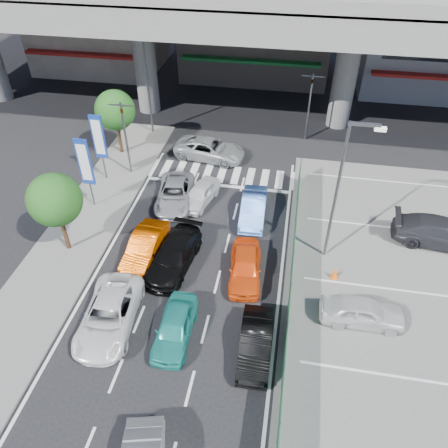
% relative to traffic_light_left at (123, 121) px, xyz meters
% --- Properties ---
extents(ground, '(120.00, 120.00, 0.00)m').
position_rel_traffic_light_left_xyz_m(ground, '(6.20, -12.00, -3.94)').
color(ground, black).
rests_on(ground, ground).
extents(parking_lot, '(12.00, 28.00, 0.06)m').
position_rel_traffic_light_left_xyz_m(parking_lot, '(17.20, -10.00, -3.91)').
color(parking_lot, '#5A5A58').
rests_on(parking_lot, ground).
extents(sidewalk_left, '(4.00, 30.00, 0.12)m').
position_rel_traffic_light_left_xyz_m(sidewalk_left, '(-0.80, -8.00, -3.88)').
color(sidewalk_left, '#5A5A58').
rests_on(sidewalk_left, ground).
extents(fence_run, '(0.16, 22.00, 1.80)m').
position_rel_traffic_light_left_xyz_m(fence_run, '(11.50, -11.00, -3.04)').
color(fence_run, '#1E5831').
rests_on(fence_run, ground).
extents(expressway, '(64.00, 14.00, 10.75)m').
position_rel_traffic_light_left_xyz_m(expressway, '(6.20, 10.00, 4.83)').
color(expressway, slate).
rests_on(expressway, ground).
extents(building_east, '(12.00, 10.90, 12.00)m').
position_rel_traffic_light_left_xyz_m(building_east, '(22.20, 19.97, 2.06)').
color(building_east, gray).
rests_on(building_east, ground).
extents(traffic_light_left, '(1.60, 1.24, 5.20)m').
position_rel_traffic_light_left_xyz_m(traffic_light_left, '(0.00, 0.00, 0.00)').
color(traffic_light_left, '#595B60').
rests_on(traffic_light_left, ground).
extents(traffic_light_right, '(1.60, 1.24, 5.20)m').
position_rel_traffic_light_left_xyz_m(traffic_light_right, '(11.70, 7.00, 0.00)').
color(traffic_light_right, '#595B60').
rests_on(traffic_light_right, ground).
extents(street_lamp_right, '(1.65, 0.22, 8.00)m').
position_rel_traffic_light_left_xyz_m(street_lamp_right, '(13.37, -6.00, 0.83)').
color(street_lamp_right, '#595B60').
rests_on(street_lamp_right, ground).
extents(street_lamp_left, '(1.65, 0.22, 8.00)m').
position_rel_traffic_light_left_xyz_m(street_lamp_left, '(-0.13, 6.00, 0.83)').
color(street_lamp_left, '#595B60').
rests_on(street_lamp_left, ground).
extents(signboard_near, '(0.80, 0.14, 4.70)m').
position_rel_traffic_light_left_xyz_m(signboard_near, '(-1.00, -4.01, -0.87)').
color(signboard_near, '#595B60').
rests_on(signboard_near, ground).
extents(signboard_far, '(0.80, 0.14, 4.70)m').
position_rel_traffic_light_left_xyz_m(signboard_far, '(-1.40, -1.01, -0.87)').
color(signboard_far, '#595B60').
rests_on(signboard_far, ground).
extents(tree_near, '(2.80, 2.80, 4.80)m').
position_rel_traffic_light_left_xyz_m(tree_near, '(-0.80, -8.00, -0.55)').
color(tree_near, '#382314').
rests_on(tree_near, ground).
extents(tree_far, '(2.80, 2.80, 4.80)m').
position_rel_traffic_light_left_xyz_m(tree_far, '(-1.60, 2.50, -0.55)').
color(tree_far, '#382314').
rests_on(tree_far, ground).
extents(sedan_white_mid_left, '(2.70, 5.14, 1.38)m').
position_rel_traffic_light_left_xyz_m(sedan_white_mid_left, '(3.43, -12.52, -3.25)').
color(sedan_white_mid_left, white).
rests_on(sedan_white_mid_left, ground).
extents(taxi_teal_mid, '(1.57, 3.84, 1.31)m').
position_rel_traffic_light_left_xyz_m(taxi_teal_mid, '(6.56, -12.62, -3.28)').
color(taxi_teal_mid, teal).
rests_on(taxi_teal_mid, ground).
extents(hatch_black_mid_right, '(1.49, 3.91, 1.27)m').
position_rel_traffic_light_left_xyz_m(hatch_black_mid_right, '(10.21, -12.81, -3.30)').
color(hatch_black_mid_right, black).
rests_on(hatch_black_mid_right, ground).
extents(taxi_orange_left, '(1.65, 4.25, 1.38)m').
position_rel_traffic_light_left_xyz_m(taxi_orange_left, '(3.61, -7.81, -3.25)').
color(taxi_orange_left, '#CC4700').
rests_on(taxi_orange_left, ground).
extents(sedan_black_mid, '(2.48, 4.95, 1.38)m').
position_rel_traffic_light_left_xyz_m(sedan_black_mid, '(5.32, -8.20, -3.25)').
color(sedan_black_mid, black).
rests_on(sedan_black_mid, ground).
extents(taxi_orange_right, '(2.02, 4.17, 1.37)m').
position_rel_traffic_light_left_xyz_m(taxi_orange_right, '(9.13, -8.33, -3.25)').
color(taxi_orange_right, '#F45011').
rests_on(taxi_orange_right, ground).
extents(wagon_silver_front_left, '(2.70, 4.83, 1.28)m').
position_rel_traffic_light_left_xyz_m(wagon_silver_front_left, '(3.88, -2.71, -3.30)').
color(wagon_silver_front_left, gray).
rests_on(wagon_silver_front_left, ground).
extents(sedan_white_front_mid, '(2.29, 3.83, 1.22)m').
position_rel_traffic_light_left_xyz_m(sedan_white_front_mid, '(5.45, -2.43, -3.33)').
color(sedan_white_front_mid, silver).
rests_on(sedan_white_front_mid, ground).
extents(kei_truck_front_right, '(1.57, 4.15, 1.35)m').
position_rel_traffic_light_left_xyz_m(kei_truck_front_right, '(8.93, -3.33, -3.26)').
color(kei_truck_front_right, '#5A8EF8').
rests_on(kei_truck_front_right, ground).
extents(crossing_wagon_silver, '(5.37, 3.06, 1.41)m').
position_rel_traffic_light_left_xyz_m(crossing_wagon_silver, '(4.98, 2.97, -3.23)').
color(crossing_wagon_silver, '#919497').
rests_on(crossing_wagon_silver, ground).
extents(parked_sedan_white, '(3.91, 1.63, 1.32)m').
position_rel_traffic_light_left_xyz_m(parked_sedan_white, '(14.87, -10.30, -3.22)').
color(parked_sedan_white, silver).
rests_on(parked_sedan_white, parking_lot).
extents(parked_sedan_dgrey, '(5.42, 2.64, 1.52)m').
position_rel_traffic_light_left_xyz_m(parked_sedan_dgrey, '(19.50, -3.90, -3.12)').
color(parked_sedan_dgrey, '#2F2F34').
rests_on(parked_sedan_dgrey, parking_lot).
extents(traffic_cone, '(0.39, 0.39, 0.75)m').
position_rel_traffic_light_left_xyz_m(traffic_cone, '(13.70, -7.71, -3.50)').
color(traffic_cone, '#FB5E0D').
rests_on(traffic_cone, parking_lot).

